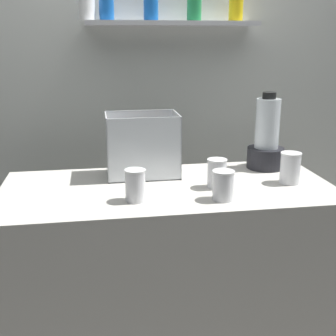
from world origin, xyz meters
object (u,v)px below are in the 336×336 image
juice_cup_carrot_far_left (135,187)px  juice_cup_carrot_middle (217,175)px  juice_cup_orange_left (223,187)px  carrot_display_bin (143,155)px  blender_pitcher (266,140)px  juice_cup_pomegranate_right (290,170)px

juice_cup_carrot_far_left → juice_cup_carrot_middle: size_ratio=1.02×
juice_cup_orange_left → juice_cup_carrot_middle: (0.01, 0.15, 0.00)m
carrot_display_bin → juice_cup_carrot_far_left: size_ratio=2.56×
blender_pitcher → juice_cup_pomegranate_right: blender_pitcher is taller
juice_cup_carrot_middle → blender_pitcher: bearing=38.7°
carrot_display_bin → juice_cup_carrot_far_left: bearing=-101.4°
blender_pitcher → juice_cup_orange_left: 0.52m
juice_cup_carrot_far_left → juice_cup_orange_left: juice_cup_carrot_far_left is taller
carrot_display_bin → juice_cup_carrot_middle: (0.28, -0.23, -0.04)m
juice_cup_orange_left → juice_cup_pomegranate_right: (0.34, 0.15, 0.01)m
blender_pitcher → juice_cup_orange_left: (-0.32, -0.39, -0.08)m
juice_cup_carrot_middle → juice_cup_pomegranate_right: bearing=1.4°
carrot_display_bin → juice_cup_carrot_middle: carrot_display_bin is taller
carrot_display_bin → juice_cup_orange_left: bearing=-54.1°
carrot_display_bin → juice_cup_carrot_middle: bearing=-38.5°
blender_pitcher → juice_cup_pomegranate_right: 0.25m
juice_cup_carrot_middle → juice_cup_pomegranate_right: (0.33, 0.01, 0.00)m
blender_pitcher → juice_cup_orange_left: bearing=-129.5°
juice_cup_orange_left → blender_pitcher: bearing=50.5°
carrot_display_bin → blender_pitcher: (0.59, 0.02, 0.04)m
carrot_display_bin → juice_cup_pomegranate_right: bearing=-19.7°
carrot_display_bin → juice_cup_orange_left: carrot_display_bin is taller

